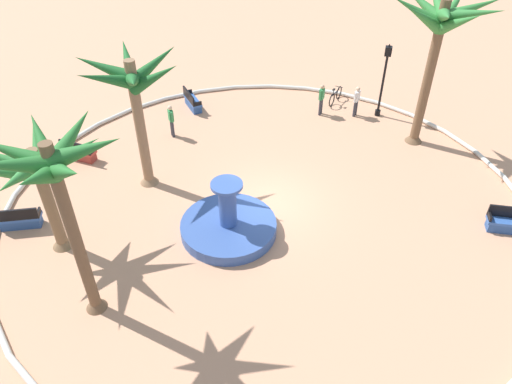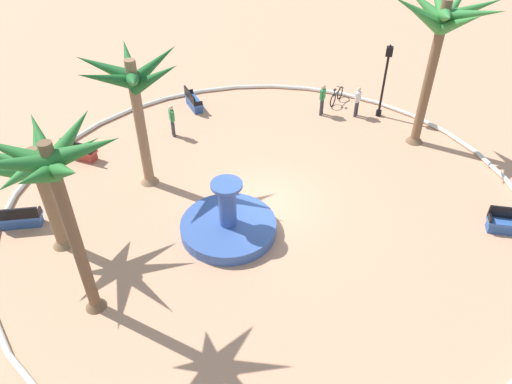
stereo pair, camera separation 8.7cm
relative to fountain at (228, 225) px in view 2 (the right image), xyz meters
The scene contains 16 objects.
ground_plane 2.26m from the fountain, 117.86° to the right, with size 80.00×80.00×0.00m, color tan.
plaza_curb 2.25m from the fountain, 117.86° to the right, with size 21.11×21.11×0.20m, color silver.
fountain is the anchor object (origin of this frame).
palm_tree_near_fountain 6.25m from the fountain, 27.55° to the right, with size 4.16×3.95×5.80m.
palm_tree_by_curb 11.99m from the fountain, 130.09° to the right, with size 4.62×4.74×6.96m.
palm_tree_mid_plaza 6.85m from the fountain, 20.57° to the left, with size 4.22×4.38×4.48m.
palm_tree_far_side 7.35m from the fountain, 54.28° to the left, with size 3.75×3.71×6.54m.
bench_east 7.98m from the fountain, 11.40° to the left, with size 1.67×1.06×1.00m.
bench_west 9.99m from the fountain, 62.91° to the right, with size 1.39×1.56×1.00m.
bench_north 8.56m from the fountain, 21.35° to the right, with size 1.65×0.70×1.00m.
bench_southeast 10.59m from the fountain, 166.02° to the right, with size 1.63×0.59×1.00m.
lamppost 11.77m from the fountain, 116.17° to the right, with size 0.32×0.32×3.87m.
bicycle_red_frame 11.66m from the fountain, 103.86° to the right, with size 0.61×1.67×0.94m.
person_cyclist_helmet 10.86m from the fountain, 111.39° to the right, with size 0.31×0.50×1.64m.
person_cyclist_photo 10.08m from the fountain, 102.55° to the right, with size 0.27×0.52×1.69m.
person_pedestrian_stroll 7.55m from the fountain, 52.72° to the right, with size 0.37×0.44×1.66m.
Camera 2 is at (-3.20, 14.92, 12.70)m, focal length 34.14 mm.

